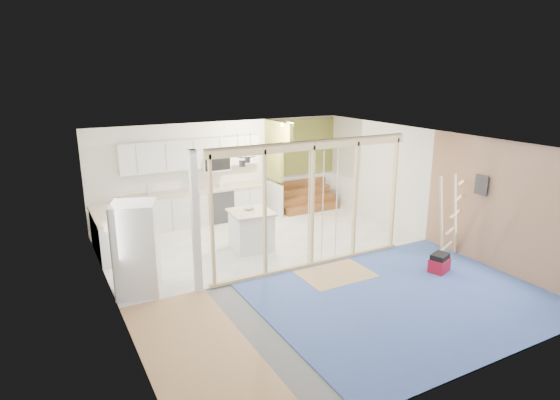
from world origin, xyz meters
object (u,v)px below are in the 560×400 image
fridge (137,249)px  island (251,230)px  toolbox (439,263)px  ladder (450,216)px

fridge → island: 2.88m
toolbox → ladder: (0.75, 0.50, 0.75)m
island → toolbox: size_ratio=2.01×
fridge → ladder: ladder is taller
fridge → island: bearing=39.7°
fridge → toolbox: 5.79m
fridge → ladder: (6.17, -1.41, 0.09)m
toolbox → ladder: bearing=13.6°
island → toolbox: island is taller
island → ladder: ladder is taller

